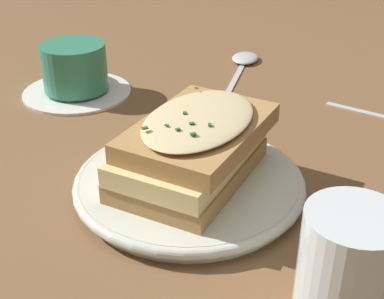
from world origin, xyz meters
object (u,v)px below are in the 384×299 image
at_px(spoon, 244,60).
at_px(sandwich, 195,147).
at_px(dinner_plate, 192,182).
at_px(water_glass, 347,272).
at_px(teacup_with_saucer, 75,72).

bearing_deg(spoon, sandwich, -87.30).
xyz_separation_m(dinner_plate, water_glass, (-0.04, -0.20, 0.04)).
distance_m(dinner_plate, sandwich, 0.04).
bearing_deg(dinner_plate, teacup_with_saucer, 80.15).
bearing_deg(sandwich, water_glass, -102.03).
bearing_deg(dinner_plate, water_glass, -101.36).
bearing_deg(teacup_with_saucer, spoon, -81.06).
relative_size(teacup_with_saucer, spoon, 0.98).
bearing_deg(teacup_with_saucer, sandwich, -163.62).
xyz_separation_m(sandwich, water_glass, (-0.04, -0.20, -0.00)).
relative_size(dinner_plate, teacup_with_saucer, 1.52).
bearing_deg(spoon, teacup_with_saucer, -138.75).
bearing_deg(spoon, dinner_plate, -87.69).
bearing_deg(water_glass, spoon, 49.35).
xyz_separation_m(dinner_plate, sandwich, (0.00, -0.00, 0.04)).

